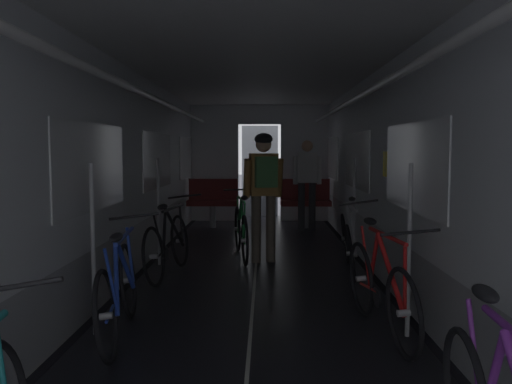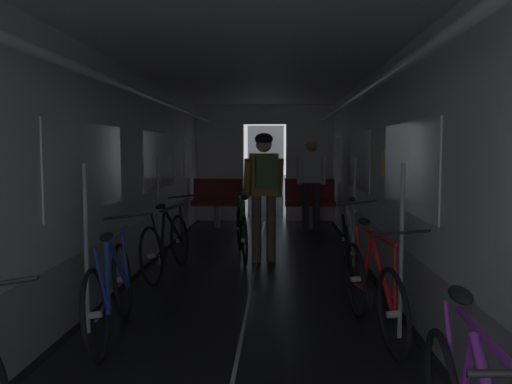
{
  "view_description": "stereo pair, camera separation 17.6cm",
  "coord_description": "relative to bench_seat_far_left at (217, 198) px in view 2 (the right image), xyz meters",
  "views": [
    {
      "loc": [
        0.12,
        -2.04,
        1.5
      ],
      "look_at": [
        0.0,
        4.75,
        0.96
      ],
      "focal_mm": 36.68,
      "sensor_mm": 36.0,
      "label": 1
    },
    {
      "loc": [
        0.29,
        -2.04,
        1.5
      ],
      "look_at": [
        0.0,
        4.75,
        0.96
      ],
      "focal_mm": 36.68,
      "sensor_mm": 36.0,
      "label": 2
    }
  ],
  "objects": [
    {
      "name": "bicycle_silver",
      "position": [
        2.05,
        -3.72,
        -0.19
      ],
      "size": [
        0.44,
        1.69,
        0.96
      ],
      "color": "black",
      "rests_on": "ground"
    },
    {
      "name": "bicycle_black",
      "position": [
        -0.14,
        -3.97,
        -0.19
      ],
      "size": [
        0.51,
        1.69,
        0.95
      ],
      "color": "black",
      "rests_on": "ground"
    },
    {
      "name": "bicycle_green_in_aisle",
      "position": [
        0.69,
        -2.93,
        -0.18
      ],
      "size": [
        0.44,
        1.68,
        0.94
      ],
      "color": "black",
      "rests_on": "ground"
    },
    {
      "name": "bicycle_red",
      "position": [
        1.96,
        -5.91,
        -0.18
      ],
      "size": [
        0.46,
        1.69,
        0.95
      ],
      "color": "black",
      "rests_on": "ground"
    },
    {
      "name": "bench_seat_far_left",
      "position": [
        0.0,
        0.0,
        0.0
      ],
      "size": [
        0.98,
        0.51,
        0.95
      ],
      "color": "gray",
      "rests_on": "ground"
    },
    {
      "name": "bicycle_blue",
      "position": [
        -0.15,
        -6.03,
        -0.19
      ],
      "size": [
        0.44,
        1.69,
        0.95
      ],
      "color": "black",
      "rests_on": "ground"
    },
    {
      "name": "train_car_shell",
      "position": [
        0.9,
        -4.47,
        1.13
      ],
      "size": [
        3.14,
        12.34,
        2.57
      ],
      "color": "black",
      "rests_on": "ground"
    },
    {
      "name": "bench_seat_far_right",
      "position": [
        1.8,
        0.0,
        0.0
      ],
      "size": [
        0.98,
        0.51,
        0.95
      ],
      "color": "gray",
      "rests_on": "ground"
    },
    {
      "name": "person_cyclist_aisle",
      "position": [
        1.0,
        -3.19,
        0.5
      ],
      "size": [
        0.56,
        0.44,
        1.73
      ],
      "color": "brown",
      "rests_on": "ground"
    },
    {
      "name": "person_standing_near_bench",
      "position": [
        1.8,
        -0.38,
        0.41
      ],
      "size": [
        0.53,
        0.23,
        1.69
      ],
      "color": "#2D2D33",
      "rests_on": "ground"
    }
  ]
}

